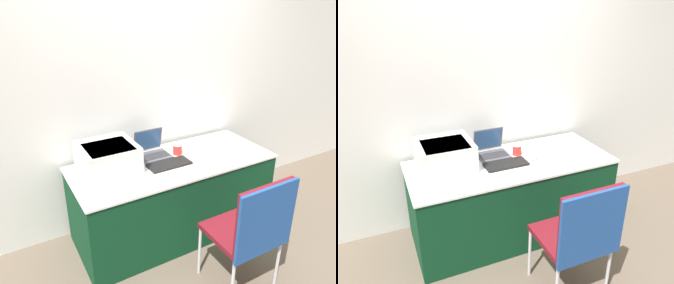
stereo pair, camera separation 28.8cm
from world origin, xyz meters
The scene contains 9 objects.
ground_plane centered at (0.00, 0.00, 0.00)m, with size 14.00×14.00×0.00m, color #6B5B4C.
wall_back centered at (0.00, 0.82, 1.30)m, with size 8.00×0.05×2.60m.
table centered at (0.00, 0.37, 0.37)m, with size 1.83×0.75×0.75m.
printer centered at (-0.56, 0.49, 0.87)m, with size 0.46×0.44×0.23m.
laptop_left centered at (-0.11, 0.57, 0.80)m, with size 0.29×0.27×0.23m.
external_keyboard centered at (-0.07, 0.31, 0.76)m, with size 0.38×0.17×0.02m.
coffee_cup centered at (0.11, 0.48, 0.80)m, with size 0.09×0.09×0.10m.
mouse centered at (0.20, 0.31, 0.77)m, with size 0.07×0.05×0.04m.
chair centered at (0.12, -0.56, 0.61)m, with size 0.50×0.46×0.98m.
Camera 2 is at (-1.08, -2.03, 2.06)m, focal length 35.00 mm.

